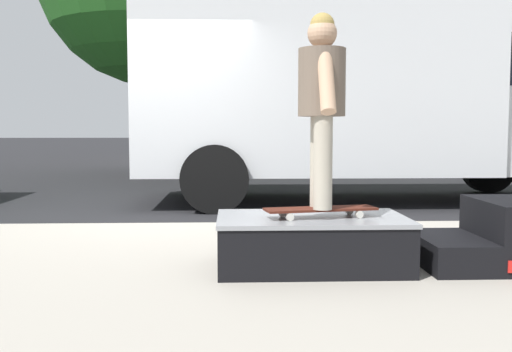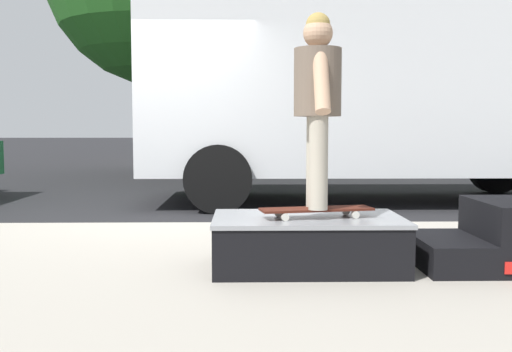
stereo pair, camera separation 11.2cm
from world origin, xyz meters
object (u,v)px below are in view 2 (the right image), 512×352
(skater_kid, at_px, (317,94))
(skate_box, at_px, (307,240))
(skateboard, at_px, (316,210))
(box_truck, at_px, (379,89))
(kicker_ramp, at_px, (489,240))

(skater_kid, bearing_deg, skate_box, 133.44)
(skateboard, height_order, skater_kid, skater_kid)
(skate_box, height_order, skater_kid, skater_kid)
(skate_box, relative_size, skateboard, 1.65)
(skate_box, height_order, box_truck, box_truck)
(kicker_ramp, distance_m, skateboard, 1.26)
(kicker_ramp, xyz_separation_m, skater_kid, (-1.24, -0.06, 1.02))
(skateboard, xyz_separation_m, skater_kid, (0.00, 0.00, 0.79))
(skate_box, bearing_deg, skater_kid, -46.56)
(skater_kid, height_order, box_truck, box_truck)
(skateboard, xyz_separation_m, box_truck, (1.52, 4.79, 1.16))
(box_truck, bearing_deg, skateboard, -107.62)
(skate_box, relative_size, kicker_ramp, 1.52)
(skater_kid, xyz_separation_m, box_truck, (1.52, 4.79, 0.36))
(skate_box, relative_size, skater_kid, 1.00)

